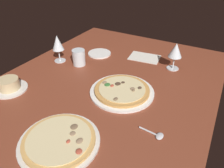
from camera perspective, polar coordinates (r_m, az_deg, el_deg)
dining_table at (r=111.37cm, az=-2.54°, el=-1.25°), size 150.00×110.00×4.00cm
pizza_main at (r=104.39cm, az=2.70°, el=-1.79°), size 31.77×31.77×3.31cm
pizza_side at (r=82.65cm, az=-14.01°, el=-14.59°), size 30.12×30.12×3.38cm
ramekin_on_saucer at (r=117.60cm, az=-26.02°, el=-0.32°), size 17.04×17.04×6.09cm
wine_glass_far at (r=133.52cm, az=-14.48°, el=10.51°), size 7.01×7.01×16.67cm
wine_glass_near at (r=125.72cm, az=16.80°, el=8.50°), size 7.78×7.78×15.89cm
water_glass at (r=129.65cm, az=-8.93°, el=6.84°), size 7.65×7.65×9.58cm
side_plate at (r=143.18cm, az=-3.41°, el=8.23°), size 15.26×15.26×0.90cm
paper_menu at (r=139.90cm, az=8.76°, el=7.11°), size 15.82×20.66×0.30cm
spoon at (r=85.00cm, az=11.98°, el=-13.28°), size 4.22×10.31×1.00cm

